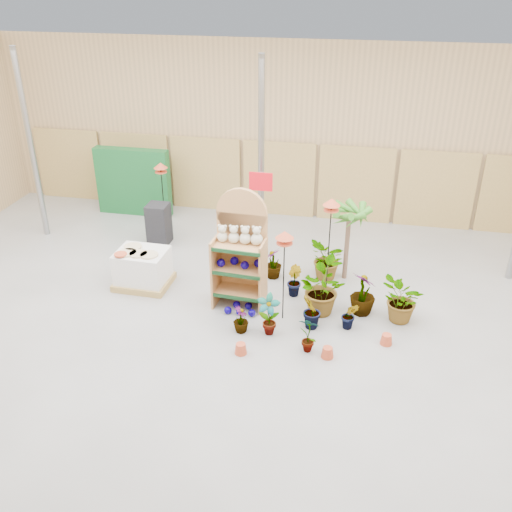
# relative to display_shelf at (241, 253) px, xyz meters

# --- Properties ---
(room) EXTENTS (15.20, 12.10, 4.70)m
(room) POSITION_rel_display_shelf_xyz_m (-0.02, -0.50, 1.13)
(room) COLOR gray
(room) RESTS_ON ground
(display_shelf) EXTENTS (1.03, 0.69, 2.38)m
(display_shelf) POSITION_rel_display_shelf_xyz_m (0.00, 0.00, 0.00)
(display_shelf) COLOR #B17B49
(display_shelf) RESTS_ON ground
(teddy_bears) EXTENTS (0.88, 0.23, 0.38)m
(teddy_bears) POSITION_rel_display_shelf_xyz_m (0.03, -0.11, 0.42)
(teddy_bears) COLOR beige
(teddy_bears) RESTS_ON display_shelf
(gazing_balls_shelf) EXTENTS (0.88, 0.30, 0.17)m
(gazing_balls_shelf) POSITION_rel_display_shelf_xyz_m (0.00, -0.13, -0.15)
(gazing_balls_shelf) COLOR #0B016D
(gazing_balls_shelf) RESTS_ON display_shelf
(gazing_balls_floor) EXTENTS (0.63, 0.39, 0.15)m
(gazing_balls_floor) POSITION_rel_display_shelf_xyz_m (0.09, -0.43, -1.01)
(gazing_balls_floor) COLOR #0B016D
(gazing_balls_floor) RESTS_ON ground
(pallet_stack) EXTENTS (1.14, 0.96, 0.83)m
(pallet_stack) POSITION_rel_display_shelf_xyz_m (-2.17, 0.19, -0.69)
(pallet_stack) COLOR #A28448
(pallet_stack) RESTS_ON ground
(charcoal_planters) EXTENTS (0.50, 0.50, 1.00)m
(charcoal_planters) POSITION_rel_display_shelf_xyz_m (-2.55, 2.19, -0.59)
(charcoal_planters) COLOR black
(charcoal_planters) RESTS_ON ground
(trellis_stock) EXTENTS (2.00, 0.30, 1.80)m
(trellis_stock) POSITION_rel_display_shelf_xyz_m (-3.82, 3.79, -0.19)
(trellis_stock) COLOR #135826
(trellis_stock) RESTS_ON ground
(offer_sign) EXTENTS (0.50, 0.08, 2.20)m
(offer_sign) POSITION_rel_display_shelf_xyz_m (0.08, 1.57, 0.48)
(offer_sign) COLOR gray
(offer_sign) RESTS_ON ground
(bird_table_front) EXTENTS (0.34, 0.34, 1.86)m
(bird_table_front) POSITION_rel_display_shelf_xyz_m (0.92, -0.46, 0.63)
(bird_table_front) COLOR black
(bird_table_front) RESTS_ON ground
(bird_table_right) EXTENTS (0.34, 0.34, 2.10)m
(bird_table_right) POSITION_rel_display_shelf_xyz_m (1.65, 0.66, 0.86)
(bird_table_right) COLOR black
(bird_table_right) RESTS_ON ground
(bird_table_back) EXTENTS (0.34, 0.34, 1.77)m
(bird_table_back) POSITION_rel_display_shelf_xyz_m (-2.69, 2.97, 0.56)
(bird_table_back) COLOR black
(bird_table_back) RESTS_ON ground
(palm) EXTENTS (0.70, 0.70, 1.80)m
(palm) POSITION_rel_display_shelf_xyz_m (1.98, 1.36, 0.45)
(palm) COLOR brown
(palm) RESTS_ON ground
(potted_plant_0) EXTENTS (0.44, 0.31, 0.82)m
(potted_plant_0) POSITION_rel_display_shelf_xyz_m (0.74, -1.02, -0.68)
(potted_plant_0) COLOR #3A8124
(potted_plant_0) RESTS_ON ground
(potted_plant_1) EXTENTS (0.34, 0.42, 0.75)m
(potted_plant_1) POSITION_rel_display_shelf_xyz_m (1.49, -0.71, -0.71)
(potted_plant_1) COLOR #3A8124
(potted_plant_1) RESTS_ON ground
(potted_plant_2) EXTENTS (1.15, 1.21, 1.06)m
(potted_plant_2) POSITION_rel_display_shelf_xyz_m (1.56, -0.08, -0.56)
(potted_plant_2) COLOR #3A8124
(potted_plant_2) RESTS_ON ground
(potted_plant_3) EXTENTS (0.69, 0.69, 0.87)m
(potted_plant_3) POSITION_rel_display_shelf_xyz_m (2.40, 0.04, -0.65)
(potted_plant_3) COLOR #3A8124
(potted_plant_3) RESTS_ON ground
(potted_plant_5) EXTENTS (0.40, 0.44, 0.64)m
(potted_plant_5) POSITION_rel_display_shelf_xyz_m (0.99, 0.46, -0.77)
(potted_plant_5) COLOR #3A8124
(potted_plant_5) RESTS_ON ground
(potted_plant_6) EXTENTS (0.85, 0.94, 0.92)m
(potted_plant_6) POSITION_rel_display_shelf_xyz_m (1.60, 1.23, -0.63)
(potted_plant_6) COLOR #3A8124
(potted_plant_6) RESTS_ON ground
(potted_plant_7) EXTENTS (0.34, 0.34, 0.51)m
(potted_plant_7) POSITION_rel_display_shelf_xyz_m (0.23, -1.05, -0.83)
(potted_plant_7) COLOR #3A8124
(potted_plant_7) RESTS_ON ground
(potted_plant_8) EXTENTS (0.43, 0.34, 0.72)m
(potted_plant_8) POSITION_rel_display_shelf_xyz_m (1.53, -1.39, -0.73)
(potted_plant_8) COLOR #3A8124
(potted_plant_8) RESTS_ON ground
(potted_plant_9) EXTENTS (0.32, 0.26, 0.56)m
(potted_plant_9) POSITION_rel_display_shelf_xyz_m (2.19, -0.55, -0.81)
(potted_plant_9) COLOR #3A8124
(potted_plant_9) RESTS_ON ground
(potted_plant_10) EXTENTS (0.92, 1.00, 0.92)m
(potted_plant_10) POSITION_rel_display_shelf_xyz_m (3.13, -0.12, -0.63)
(potted_plant_10) COLOR #3A8124
(potted_plant_10) RESTS_ON ground
(potted_plant_11) EXTENTS (0.45, 0.45, 0.68)m
(potted_plant_11) POSITION_rel_display_shelf_xyz_m (0.45, 1.08, -0.75)
(potted_plant_11) COLOR #3A8124
(potted_plant_11) RESTS_ON ground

